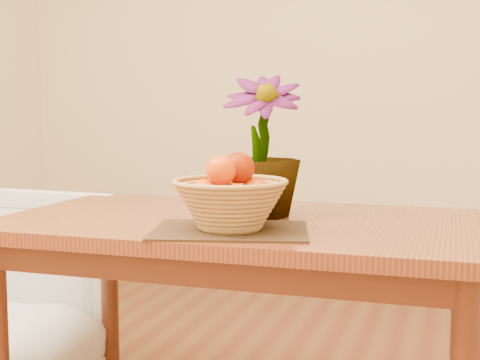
% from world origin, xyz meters
% --- Properties ---
extents(wall_back, '(4.00, 0.02, 2.70)m').
position_xyz_m(wall_back, '(0.00, 2.25, 1.35)').
color(wall_back, '#FFEEC2').
rests_on(wall_back, floor).
extents(table, '(1.40, 0.80, 0.75)m').
position_xyz_m(table, '(0.00, 0.30, 0.66)').
color(table, brown).
rests_on(table, floor).
extents(placemat, '(0.46, 0.39, 0.01)m').
position_xyz_m(placemat, '(0.03, 0.09, 0.75)').
color(placemat, '#342113').
rests_on(placemat, table).
extents(wicker_basket, '(0.30, 0.30, 0.12)m').
position_xyz_m(wicker_basket, '(0.03, 0.09, 0.82)').
color(wicker_basket, '#A67D45').
rests_on(wicker_basket, placemat).
extents(orange_pile, '(0.20, 0.19, 0.15)m').
position_xyz_m(orange_pile, '(0.04, 0.09, 0.87)').
color(orange_pile, red).
rests_on(orange_pile, wicker_basket).
extents(potted_plant, '(0.28, 0.28, 0.42)m').
position_xyz_m(potted_plant, '(0.04, 0.35, 0.96)').
color(potted_plant, '#174A15').
rests_on(potted_plant, table).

